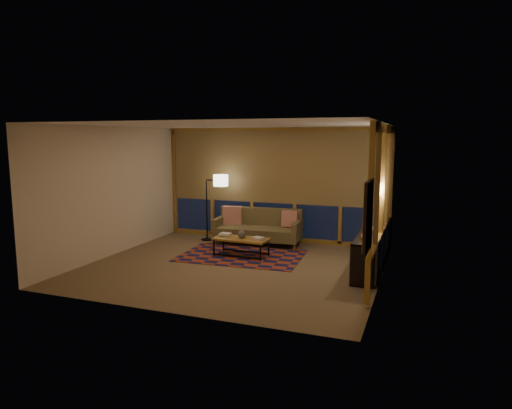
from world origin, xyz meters
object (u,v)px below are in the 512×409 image
(coffee_table, at_px, (241,247))
(floor_lamp, at_px, (207,207))
(bookshelf, at_px, (372,247))
(sofa, at_px, (258,227))

(coffee_table, relative_size, floor_lamp, 0.72)
(coffee_table, relative_size, bookshelf, 0.40)
(sofa, xyz_separation_m, bookshelf, (2.69, -0.88, -0.04))
(coffee_table, height_order, floor_lamp, floor_lamp)
(sofa, xyz_separation_m, floor_lamp, (-1.31, 0.01, 0.40))
(sofa, xyz_separation_m, coffee_table, (0.05, -1.12, -0.21))
(floor_lamp, xyz_separation_m, bookshelf, (4.00, -0.89, -0.44))
(coffee_table, distance_m, floor_lamp, 1.87)
(sofa, bearing_deg, floor_lamp, 175.32)
(floor_lamp, bearing_deg, coffee_table, -42.71)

